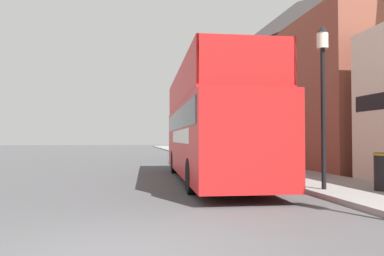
{
  "coord_description": "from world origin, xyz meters",
  "views": [
    {
      "loc": [
        0.2,
        -5.09,
        1.56
      ],
      "look_at": [
        2.49,
        8.34,
        1.96
      ],
      "focal_mm": 35.0,
      "sensor_mm": 36.0,
      "label": 1
    }
  ],
  "objects": [
    {
      "name": "litter_bin",
      "position": [
        7.11,
        4.2,
        0.69
      ],
      "size": [
        0.48,
        0.48,
        1.04
      ],
      "color": "black",
      "rests_on": "sidewalk"
    },
    {
      "name": "parked_car_ahead_of_bus",
      "position": [
        4.05,
        17.2,
        0.7
      ],
      "size": [
        1.87,
        4.39,
        1.51
      ],
      "rotation": [
        0.0,
        0.0,
        0.02
      ],
      "color": "navy",
      "rests_on": "ground_plane"
    },
    {
      "name": "tour_bus",
      "position": [
        3.26,
        8.67,
        1.81
      ],
      "size": [
        2.99,
        11.04,
        4.08
      ],
      "rotation": [
        0.0,
        0.0,
        -0.05
      ],
      "color": "red",
      "rests_on": "ground_plane"
    },
    {
      "name": "lamp_post_nearest",
      "position": [
        5.67,
        4.75,
        3.37
      ],
      "size": [
        0.35,
        0.35,
        4.68
      ],
      "color": "black",
      "rests_on": "sidewalk"
    },
    {
      "name": "sidewalk",
      "position": [
        6.74,
        18.0,
        0.07
      ],
      "size": [
        3.14,
        108.0,
        0.14
      ],
      "color": "gray",
      "rests_on": "ground_plane"
    },
    {
      "name": "ground_plane",
      "position": [
        0.0,
        21.0,
        0.0
      ],
      "size": [
        144.0,
        144.0,
        0.0
      ],
      "primitive_type": "plane",
      "color": "#4C4C4F"
    },
    {
      "name": "lamp_post_second",
      "position": [
        5.75,
        13.66,
        3.4
      ],
      "size": [
        0.35,
        0.35,
        4.73
      ],
      "color": "black",
      "rests_on": "sidewalk"
    },
    {
      "name": "brick_terrace_rear",
      "position": [
        11.31,
        18.16,
        5.38
      ],
      "size": [
        6.0,
        19.73,
        10.76
      ],
      "color": "brown",
      "rests_on": "ground_plane"
    }
  ]
}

